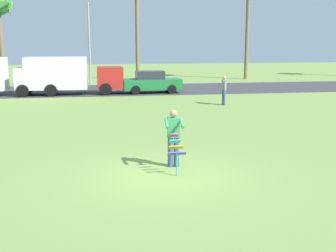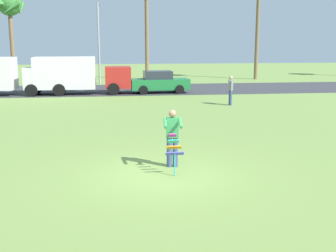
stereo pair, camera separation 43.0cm
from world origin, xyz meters
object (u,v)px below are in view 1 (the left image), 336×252
kite_held (176,148)px  streetlight_pole (89,38)px  parked_car_green (152,82)px  person_walker_near (224,89)px  person_kite_flyer (173,136)px  parked_truck_red_cab (69,75)px

kite_held → streetlight_pole: (-2.77, 27.05, 3.25)m
parked_car_green → person_walker_near: size_ratio=2.46×
streetlight_pole → person_walker_near: size_ratio=4.05×
kite_held → person_walker_near: (5.20, 12.79, 0.19)m
parked_car_green → person_kite_flyer: bearing=-95.1°
streetlight_pole → parked_truck_red_cab: bearing=-100.2°
kite_held → parked_truck_red_cab: parked_truck_red_cab is taller
parked_truck_red_cab → parked_car_green: size_ratio=1.58×
person_kite_flyer → streetlight_pole: bearing=96.1°
parked_truck_red_cab → streetlight_pole: size_ratio=0.96×
person_kite_flyer → parked_truck_red_cab: 19.15m
parked_car_green → streetlight_pole: bearing=120.4°
streetlight_pole → parked_car_green: bearing=-59.6°
person_kite_flyer → person_walker_near: (5.14, 12.07, -0.02)m
kite_held → parked_truck_red_cab: 19.84m
parked_car_green → person_walker_near: person_walker_near is taller
person_kite_flyer → person_walker_near: 13.12m
parked_truck_red_cab → person_walker_near: bearing=-35.2°
person_kite_flyer → parked_car_green: person_kite_flyer is taller
parked_car_green → streetlight_pole: streetlight_pole is taller
person_walker_near → kite_held: bearing=-112.1°
parked_truck_red_cab → person_walker_near: (9.34, -6.60, -0.48)m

